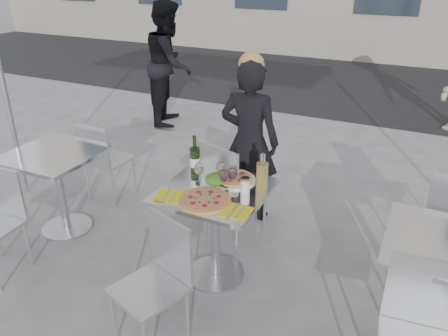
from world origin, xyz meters
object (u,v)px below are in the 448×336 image
at_px(side_chair_lfar, 102,155).
at_px(wineglass_white_b, 220,168).
at_px(chair_far, 227,186).
at_px(salad_plate, 216,180).
at_px(pedestrian_a, 169,64).
at_px(wine_bottle, 195,159).
at_px(sugar_shaker, 245,185).
at_px(wineglass_white_a, 199,170).
at_px(side_chair_rnear, 421,326).
at_px(chair_near, 159,273).
at_px(main_table, 215,215).
at_px(pizza_near, 205,200).
at_px(pizza_far, 235,179).
at_px(side_table_left, 58,175).
at_px(wineglass_red_a, 224,177).
at_px(side_table_right, 445,274).
at_px(napkin_left, 169,196).
at_px(woman_diner, 249,142).
at_px(napkin_right, 236,211).
at_px(wineglass_red_b, 233,174).
at_px(carafe, 262,177).

relative_size(side_chair_lfar, wineglass_white_b, 5.31).
height_order(chair_far, salad_plate, chair_far).
distance_m(pedestrian_a, wine_bottle, 3.35).
bearing_deg(sugar_shaker, wineglass_white_a, -174.48).
bearing_deg(wineglass_white_a, side_chair_rnear, -17.42).
distance_m(chair_near, side_chair_lfar, 1.91).
height_order(main_table, pizza_near, pizza_near).
relative_size(pizza_far, wineglass_white_b, 1.94).
xyz_separation_m(side_table_left, wineglass_red_a, (1.57, 0.01, 0.32)).
distance_m(side_table_right, wine_bottle, 1.79).
bearing_deg(side_table_right, side_chair_rnear, -102.03).
xyz_separation_m(pedestrian_a, wineglass_red_a, (2.26, -2.89, -0.01)).
relative_size(side_chair_rnear, pizza_near, 2.44).
xyz_separation_m(sugar_shaker, napkin_left, (-0.44, -0.29, -0.05)).
distance_m(pedestrian_a, wineglass_white_a, 3.53).
relative_size(side_table_left, salad_plate, 3.41).
bearing_deg(wineglass_white_b, main_table, -82.87).
xyz_separation_m(woman_diner, wineglass_white_a, (-0.00, -0.92, 0.12)).
relative_size(main_table, napkin_right, 3.74).
xyz_separation_m(chair_near, woman_diner, (-0.09, 1.61, 0.25)).
bearing_deg(wineglass_red_a, side_table_right, -0.45).
height_order(chair_near, salad_plate, salad_plate).
relative_size(wineglass_white_b, napkin_right, 0.79).
height_order(wineglass_red_b, napkin_left, wineglass_red_b).
bearing_deg(side_chair_lfar, wineglass_red_a, 162.50).
height_order(chair_far, wine_bottle, wine_bottle).
xyz_separation_m(pizza_far, wineglass_red_b, (0.04, -0.12, 0.09)).
bearing_deg(chair_near, wine_bottle, 121.83).
bearing_deg(pizza_far, wine_bottle, -178.06).
distance_m(side_chair_lfar, napkin_right, 1.94).
xyz_separation_m(chair_far, napkin_right, (0.36, -0.64, 0.21)).
xyz_separation_m(salad_plate, sugar_shaker, (0.23, -0.00, 0.02)).
height_order(carafe, napkin_left, carafe).
bearing_deg(sugar_shaker, side_chair_rnear, -23.30).
bearing_deg(main_table, chair_far, 103.84).
bearing_deg(side_chair_rnear, side_chair_lfar, 155.08).
xyz_separation_m(pedestrian_a, salad_plate, (2.17, -2.83, -0.08)).
height_order(carafe, napkin_right, carafe).
relative_size(salad_plate, wineglass_white_a, 1.40).
distance_m(pedestrian_a, wineglass_white_b, 3.52).
bearing_deg(side_table_left, napkin_right, -6.75).
bearing_deg(pizza_near, wineglass_white_a, 126.49).
xyz_separation_m(pedestrian_a, pizza_far, (2.26, -2.71, -0.10)).
height_order(chair_near, pedestrian_a, pedestrian_a).
relative_size(woman_diner, salad_plate, 6.71).
height_order(side_table_right, salad_plate, salad_plate).
bearing_deg(napkin_right, wineglass_white_b, 128.17).
height_order(side_chair_lfar, wineglass_white_b, wineglass_white_b).
bearing_deg(wine_bottle, main_table, -34.80).
height_order(side_table_right, carafe, carafe).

